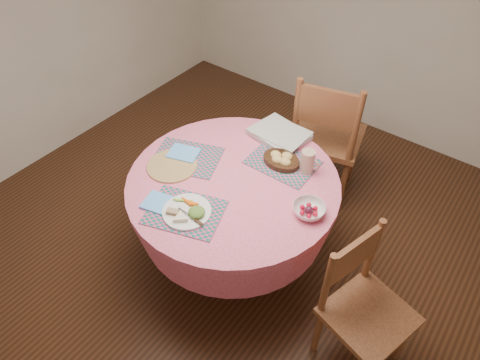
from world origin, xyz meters
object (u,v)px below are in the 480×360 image
Objects in this scene: wicker_trivet at (172,166)px; chair_right at (362,305)px; dining_table at (233,203)px; bread_bowl at (281,159)px; fruit_bowl at (309,210)px; dinner_plate at (187,212)px; chair_back at (326,136)px; latte_mug at (308,161)px.

chair_right is at bearing 1.23° from wicker_trivet.
wicker_trivet reaches higher than dining_table.
wicker_trivet is 0.65m from bread_bowl.
dining_table is at bearing -175.27° from fruit_bowl.
wicker_trivet is at bearing 106.83° from chair_right.
dinner_plate is (0.33, -0.23, 0.02)m from wicker_trivet.
chair_back reaches higher than fruit_bowl.
dinner_plate is (-0.03, -0.36, 0.22)m from dining_table.
wicker_trivet is 0.80m from latte_mug.
latte_mug reaches higher than bread_bowl.
latte_mug is (0.33, 0.68, 0.06)m from dinner_plate.
chair_back is 7.37× the size of latte_mug.
latte_mug is (0.66, 0.45, 0.07)m from wicker_trivet.
chair_back is 4.05× the size of dinner_plate.
chair_right is 4.06× the size of fruit_bowl.
dining_table is 4.13× the size of wicker_trivet.
chair_back is at bearing 82.86° from dinner_plate.
chair_right reaches higher than dining_table.
dinner_plate is (-0.16, -1.29, 0.22)m from chair_back.
wicker_trivet is at bearing -160.74° from dining_table.
bread_bowl is (0.14, 0.29, 0.23)m from dining_table.
fruit_bowl is (-0.44, 0.14, 0.31)m from chair_right.
fruit_bowl is at bearing 97.26° from chair_back.
fruit_bowl is (0.48, 0.04, 0.22)m from dining_table.
wicker_trivet is at bearing 50.87° from chair_back.
chair_right reaches higher than dinner_plate.
bread_bowl is at bearing 74.82° from dinner_plate.
chair_right is at bearing 15.14° from dinner_plate.
dining_table is at bearing -133.06° from latte_mug.
chair_back is at bearing 53.16° from chair_right.
dinner_plate is (-0.95, -0.26, 0.31)m from chair_right.
chair_right is 1.03m from dinner_plate.
wicker_trivet is 0.40m from dinner_plate.
dining_table is 0.94m from chair_back.
chair_right is 0.92m from bread_bowl.
latte_mug is (-0.62, 0.42, 0.36)m from chair_right.
chair_right reaches higher than wicker_trivet.
wicker_trivet is 1.15× the size of dinner_plate.
chair_right is 3.42× the size of dinner_plate.
latte_mug is (0.30, 0.32, 0.27)m from dining_table.
chair_right is at bearing -26.40° from bread_bowl.
chair_back is 1.18m from wicker_trivet.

